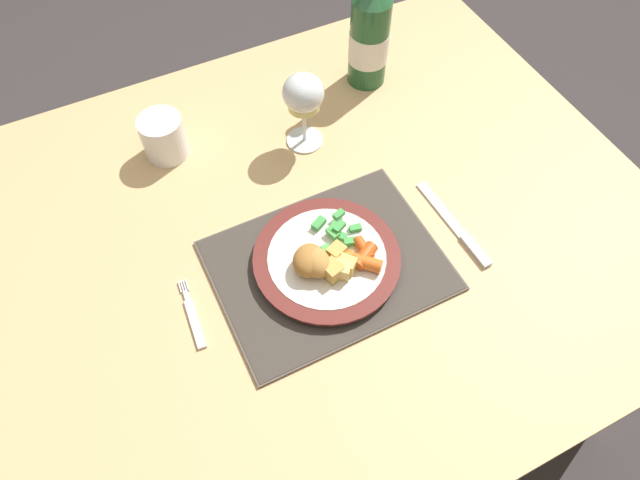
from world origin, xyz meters
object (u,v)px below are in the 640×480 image
at_px(dining_table, 298,259).
at_px(fork, 193,318).
at_px(table_knife, 459,230).
at_px(bottle, 369,35).
at_px(wine_glass, 303,96).
at_px(dinner_plate, 327,259).
at_px(drinking_cup, 163,136).

distance_m(dining_table, fork, 0.25).
relative_size(table_knife, bottle, 0.71).
bearing_deg(wine_glass, table_knife, -64.75).
xyz_separation_m(dinner_plate, fork, (-0.24, 0.00, -0.01)).
relative_size(dining_table, drinking_cup, 15.18).
bearing_deg(dining_table, table_knife, -25.53).
height_order(fork, bottle, bottle).
relative_size(table_knife, wine_glass, 1.29).
relative_size(dinner_plate, table_knife, 1.20).
distance_m(dinner_plate, table_knife, 0.24).
bearing_deg(drinking_cup, dining_table, -63.45).
bearing_deg(fork, dining_table, 19.66).
xyz_separation_m(fork, table_knife, (0.47, -0.05, 0.00)).
distance_m(fork, table_knife, 0.48).
bearing_deg(dining_table, wine_glass, 60.45).
distance_m(dinner_plate, fork, 0.24).
xyz_separation_m(wine_glass, drinking_cup, (-0.25, 0.09, -0.07)).
distance_m(dining_table, dinner_plate, 0.13).
relative_size(bottle, drinking_cup, 3.37).
bearing_deg(bottle, dinner_plate, -126.95).
relative_size(dinner_plate, wine_glass, 1.56).
relative_size(fork, drinking_cup, 1.52).
bearing_deg(drinking_cup, dinner_plate, -66.15).
relative_size(dining_table, table_knife, 6.32).
xyz_separation_m(fork, drinking_cup, (0.07, 0.36, 0.04)).
distance_m(dinner_plate, bottle, 0.48).
bearing_deg(drinking_cup, table_knife, -45.45).
distance_m(wine_glass, drinking_cup, 0.27).
xyz_separation_m(fork, bottle, (0.52, 0.37, 0.11)).
relative_size(table_knife, drinking_cup, 2.40).
bearing_deg(table_knife, dinner_plate, 169.94).
bearing_deg(wine_glass, dinner_plate, -108.14).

